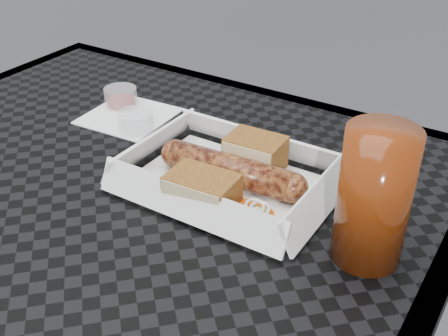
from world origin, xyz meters
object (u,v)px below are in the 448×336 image
(bratwurst, at_px, (231,170))
(food_tray, at_px, (228,184))
(patio_table, at_px, (89,250))
(drink_glass, at_px, (374,197))

(bratwurst, bearing_deg, food_tray, -145.64)
(patio_table, bearing_deg, drink_glass, 14.81)
(patio_table, distance_m, food_tray, 0.19)
(food_tray, height_order, drink_glass, drink_glass)
(bratwurst, bearing_deg, patio_table, -137.65)
(food_tray, bearing_deg, bratwurst, 34.36)
(drink_glass, bearing_deg, food_tray, 169.19)
(bratwurst, relative_size, drink_glass, 1.36)
(patio_table, height_order, drink_glass, drink_glass)
(bratwurst, distance_m, drink_glass, 0.19)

